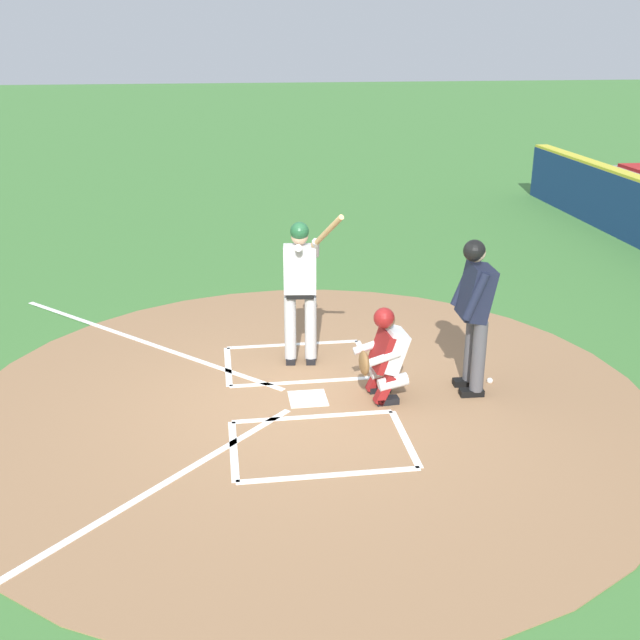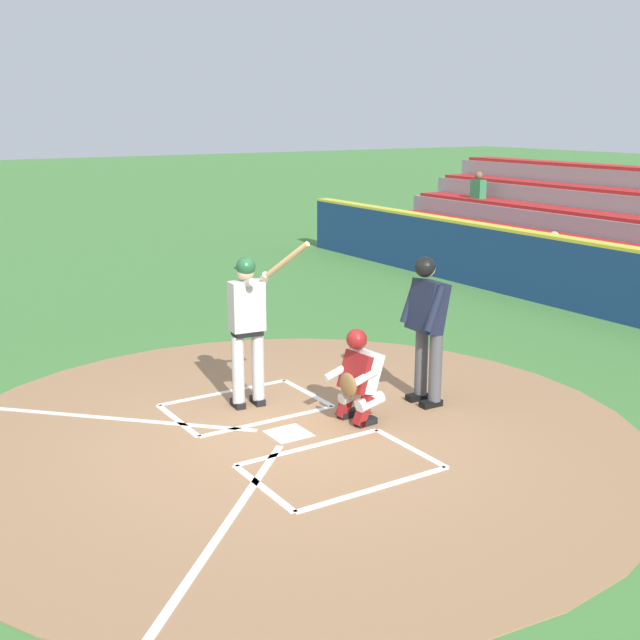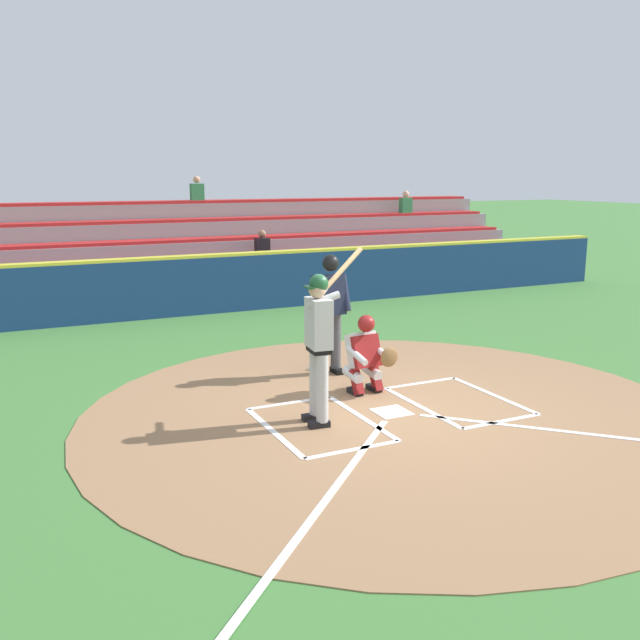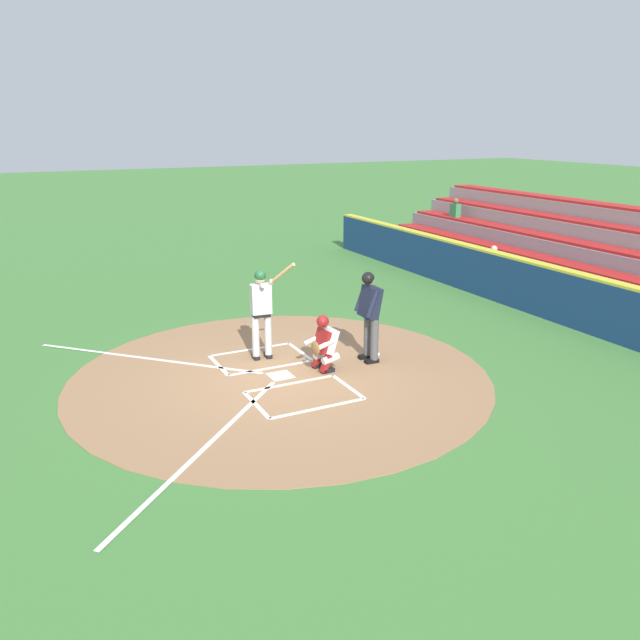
{
  "view_description": "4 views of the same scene",
  "coord_description": "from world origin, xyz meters",
  "px_view_note": "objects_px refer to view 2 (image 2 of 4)",
  "views": [
    {
      "loc": [
        -7.82,
        0.96,
        4.01
      ],
      "look_at": [
        -0.15,
        -0.12,
        1.05
      ],
      "focal_mm": 42.25,
      "sensor_mm": 36.0,
      "label": 1
    },
    {
      "loc": [
        -7.42,
        4.29,
        3.51
      ],
      "look_at": [
        0.42,
        -0.69,
        1.15
      ],
      "focal_mm": 45.68,
      "sensor_mm": 36.0,
      "label": 2
    },
    {
      "loc": [
        4.53,
        7.29,
        3.02
      ],
      "look_at": [
        0.52,
        -1.06,
        1.08
      ],
      "focal_mm": 38.89,
      "sensor_mm": 36.0,
      "label": 3
    },
    {
      "loc": [
        -10.57,
        4.41,
        4.65
      ],
      "look_at": [
        -0.59,
        -0.55,
        1.22
      ],
      "focal_mm": 36.01,
      "sensor_mm": 36.0,
      "label": 4
    }
  ],
  "objects_px": {
    "batter": "(248,321)",
    "baseball": "(436,393)",
    "plate_umpire": "(427,320)",
    "catcher": "(358,374)"
  },
  "relations": [
    {
      "from": "batter",
      "to": "baseball",
      "type": "xyz_separation_m",
      "value": [
        -0.9,
        -2.21,
        -1.06
      ]
    },
    {
      "from": "plate_umpire",
      "to": "baseball",
      "type": "relative_size",
      "value": 25.2
    },
    {
      "from": "batter",
      "to": "catcher",
      "type": "relative_size",
      "value": 1.88
    },
    {
      "from": "batter",
      "to": "baseball",
      "type": "relative_size",
      "value": 28.76
    },
    {
      "from": "batter",
      "to": "baseball",
      "type": "bearing_deg",
      "value": -112.12
    },
    {
      "from": "plate_umpire",
      "to": "baseball",
      "type": "bearing_deg",
      "value": -63.0
    },
    {
      "from": "catcher",
      "to": "baseball",
      "type": "height_order",
      "value": "catcher"
    },
    {
      "from": "batter",
      "to": "catcher",
      "type": "distance_m",
      "value": 1.49
    },
    {
      "from": "batter",
      "to": "baseball",
      "type": "distance_m",
      "value": 2.61
    },
    {
      "from": "catcher",
      "to": "baseball",
      "type": "distance_m",
      "value": 1.5
    }
  ]
}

